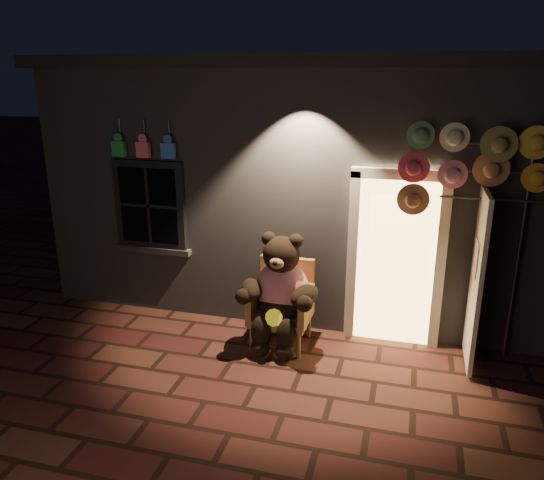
% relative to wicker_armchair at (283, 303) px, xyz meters
% --- Properties ---
extents(ground, '(60.00, 60.00, 0.00)m').
position_rel_wicker_armchair_xyz_m(ground, '(-0.04, -1.07, -0.52)').
color(ground, '#4F2B1E').
rests_on(ground, ground).
extents(shop_building, '(7.30, 5.95, 3.51)m').
position_rel_wicker_armchair_xyz_m(shop_building, '(-0.04, 2.92, 1.21)').
color(shop_building, slate).
rests_on(shop_building, ground).
extents(wicker_armchair, '(0.74, 0.67, 1.05)m').
position_rel_wicker_armchair_xyz_m(wicker_armchair, '(0.00, 0.00, 0.00)').
color(wicker_armchair, '#AD7043').
rests_on(wicker_armchair, ground).
extents(teddy_bear, '(1.05, 0.81, 1.44)m').
position_rel_wicker_armchair_xyz_m(teddy_bear, '(-0.00, -0.14, 0.20)').
color(teddy_bear, red).
rests_on(teddy_bear, ground).
extents(hat_rack, '(1.67, 0.22, 2.74)m').
position_rel_wicker_armchair_xyz_m(hat_rack, '(2.03, 0.21, 1.77)').
color(hat_rack, '#59595E').
rests_on(hat_rack, ground).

